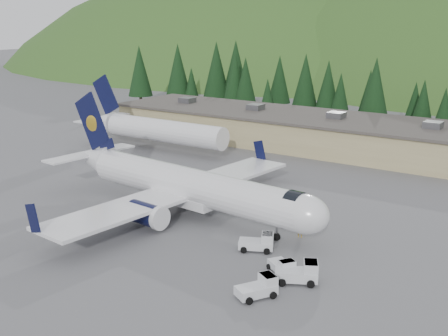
% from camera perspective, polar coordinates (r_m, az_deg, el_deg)
% --- Properties ---
extents(ground, '(600.00, 600.00, 0.00)m').
position_cam_1_polar(ground, '(60.75, -3.18, -4.87)').
color(ground, '#59595D').
extents(airliner, '(36.26, 34.07, 12.02)m').
position_cam_1_polar(airliner, '(60.43, -3.96, -1.79)').
color(airliner, white).
rests_on(airliner, ground).
extents(second_airliner, '(27.50, 11.00, 10.05)m').
position_cam_1_polar(second_airliner, '(91.63, -7.35, 4.01)').
color(second_airliner, white).
rests_on(second_airliner, ground).
extents(baggage_tug_a, '(3.52, 2.90, 1.68)m').
position_cam_1_polar(baggage_tug_a, '(51.85, 3.61, -7.57)').
color(baggage_tug_a, silver).
rests_on(baggage_tug_a, ground).
extents(baggage_tug_b, '(3.04, 2.69, 1.46)m').
position_cam_1_polar(baggage_tug_b, '(47.53, 6.02, -9.94)').
color(baggage_tug_b, silver).
rests_on(baggage_tug_b, ground).
extents(baggage_tug_c, '(2.95, 3.44, 1.64)m').
position_cam_1_polar(baggage_tug_c, '(43.86, 3.62, -12.01)').
color(baggage_tug_c, silver).
rests_on(baggage_tug_c, ground).
extents(terminal_building, '(71.00, 17.00, 6.10)m').
position_cam_1_polar(terminal_building, '(94.10, 8.43, 3.83)').
color(terminal_building, tan).
rests_on(terminal_building, ground).
extents(baggage_tug_d, '(3.80, 3.18, 1.81)m').
position_cam_1_polar(baggage_tug_d, '(46.27, 7.77, -10.51)').
color(baggage_tug_d, silver).
rests_on(baggage_tug_d, ground).
extents(ramp_worker, '(0.71, 0.58, 1.68)m').
position_cam_1_polar(ramp_worker, '(55.11, 7.73, -6.18)').
color(ramp_worker, gold).
rests_on(ramp_worker, ground).
extents(tree_line, '(111.83, 19.07, 14.44)m').
position_cam_1_polar(tree_line, '(116.96, 11.46, 8.35)').
color(tree_line, black).
rests_on(tree_line, ground).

